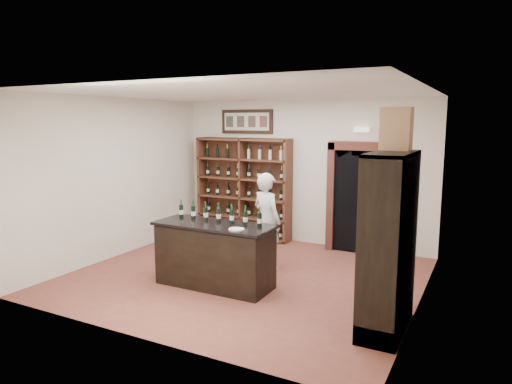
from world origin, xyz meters
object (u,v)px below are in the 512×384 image
wine_shelf (244,188)px  side_cabinet (390,271)px  shopkeeper (267,221)px  tasting_counter (215,255)px  counter_bottle_0 (181,211)px  wine_crate (396,129)px

wine_shelf → side_cabinet: size_ratio=1.00×
shopkeeper → tasting_counter: bearing=95.7°
side_cabinet → shopkeeper: bearing=148.7°
counter_bottle_0 → side_cabinet: (3.44, -0.43, -0.35)m
counter_bottle_0 → shopkeeper: (1.05, 1.03, -0.26)m
tasting_counter → counter_bottle_0: counter_bottle_0 is taller
tasting_counter → side_cabinet: 2.75m
wine_shelf → tasting_counter: wine_shelf is taller
counter_bottle_0 → tasting_counter: bearing=-9.9°
tasting_counter → shopkeeper: size_ratio=1.11×
side_cabinet → shopkeeper: (-2.39, 1.46, 0.09)m
shopkeeper → wine_crate: (2.33, -1.14, 1.62)m
side_cabinet → wine_shelf: bearing=139.8°
tasting_counter → shopkeeper: bearing=74.0°
tasting_counter → side_cabinet: side_cabinet is taller
side_cabinet → wine_crate: size_ratio=4.15×
wine_shelf → side_cabinet: same height
wine_shelf → counter_bottle_0: size_ratio=7.33×
wine_shelf → wine_crate: bearing=-37.9°
side_cabinet → wine_crate: bearing=102.0°
side_cabinet → tasting_counter: bearing=173.7°
tasting_counter → counter_bottle_0: (-0.72, 0.13, 0.61)m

